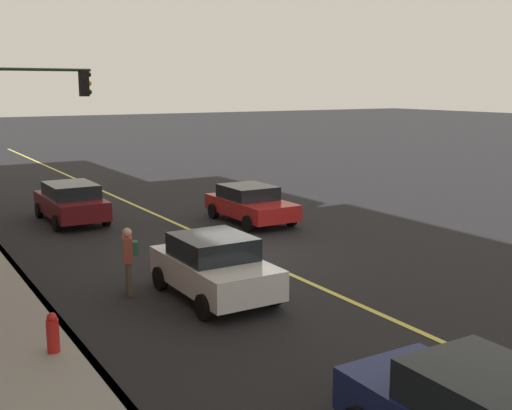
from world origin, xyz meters
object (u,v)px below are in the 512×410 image
at_px(traffic_light_mast, 20,118).
at_px(fire_hydrant, 53,336).
at_px(car_maroon, 71,202).
at_px(car_red, 250,203).
at_px(pedestrian_with_backpack, 129,256).
at_px(car_white, 214,266).

height_order(traffic_light_mast, fire_hydrant, traffic_light_mast).
bearing_deg(car_maroon, traffic_light_mast, 134.52).
xyz_separation_m(car_maroon, car_red, (-3.59, -5.93, -0.06)).
bearing_deg(fire_hydrant, traffic_light_mast, -9.04).
height_order(pedestrian_with_backpack, traffic_light_mast, traffic_light_mast).
bearing_deg(car_white, traffic_light_mast, 16.85).
bearing_deg(traffic_light_mast, car_red, -101.14).
bearing_deg(car_red, car_white, 143.69).
distance_m(car_white, fire_hydrant, 4.66).
bearing_deg(car_maroon, pedestrian_with_backpack, 173.26).
xyz_separation_m(car_red, traffic_light_mast, (1.57, 7.98, 3.39)).
xyz_separation_m(car_maroon, fire_hydrant, (-12.50, 3.72, -0.33)).
height_order(car_white, car_maroon, car_white).
relative_size(car_white, car_red, 0.93).
bearing_deg(car_maroon, car_white, -176.73).
bearing_deg(car_white, car_maroon, 3.27).
distance_m(car_maroon, car_red, 6.93).
relative_size(car_white, fire_hydrant, 4.11).
bearing_deg(traffic_light_mast, fire_hydrant, 170.96).
xyz_separation_m(car_white, car_red, (7.23, -5.31, -0.06)).
distance_m(car_white, pedestrian_with_backpack, 2.15).
distance_m(car_white, car_red, 8.97).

